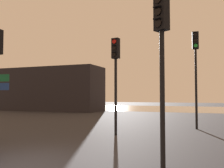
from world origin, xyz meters
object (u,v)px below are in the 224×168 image
at_px(distant_building, 52,89).
at_px(traffic_light_far_right, 196,62).
at_px(traffic_light_center, 116,67).
at_px(traffic_light_near_right, 162,46).

relative_size(distant_building, traffic_light_far_right, 2.34).
xyz_separation_m(distant_building, traffic_light_center, (13.09, -14.07, 0.51)).
xyz_separation_m(traffic_light_far_right, traffic_light_center, (-3.20, -3.35, -0.51)).
relative_size(distant_building, traffic_light_center, 2.78).
height_order(traffic_light_center, traffic_light_near_right, traffic_light_center).
bearing_deg(traffic_light_near_right, traffic_light_far_right, -65.11).
bearing_deg(traffic_light_far_right, traffic_light_center, 39.19).
distance_m(traffic_light_far_right, traffic_light_center, 4.66).
distance_m(traffic_light_center, traffic_light_near_right, 5.05).
relative_size(traffic_light_far_right, traffic_light_near_right, 1.21).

